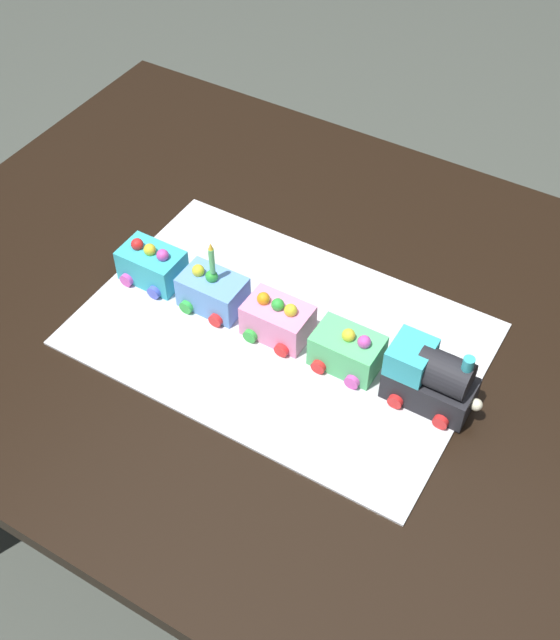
# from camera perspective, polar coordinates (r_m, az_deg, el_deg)

# --- Properties ---
(ground_plane) EXTENTS (8.00, 8.00, 0.00)m
(ground_plane) POSITION_cam_1_polar(r_m,az_deg,el_deg) (1.87, 1.26, -15.51)
(ground_plane) COLOR #474C44
(dining_table) EXTENTS (1.40, 1.00, 0.74)m
(dining_table) POSITION_cam_1_polar(r_m,az_deg,el_deg) (1.34, 1.70, -3.12)
(dining_table) COLOR black
(dining_table) RESTS_ON ground
(cake_board) EXTENTS (0.60, 0.40, 0.00)m
(cake_board) POSITION_cam_1_polar(r_m,az_deg,el_deg) (1.24, -0.00, -1.00)
(cake_board) COLOR silver
(cake_board) RESTS_ON dining_table
(cake_locomotive) EXTENTS (0.14, 0.08, 0.12)m
(cake_locomotive) POSITION_cam_1_polar(r_m,az_deg,el_deg) (1.14, 10.60, -4.05)
(cake_locomotive) COLOR #232328
(cake_locomotive) RESTS_ON cake_board
(cake_car_gondola_mint_green) EXTENTS (0.10, 0.08, 0.07)m
(cake_car_gondola_mint_green) POSITION_cam_1_polar(r_m,az_deg,el_deg) (1.18, 4.80, -2.16)
(cake_car_gondola_mint_green) COLOR #59CC7A
(cake_car_gondola_mint_green) RESTS_ON cake_board
(cake_car_flatbed_bubblegum) EXTENTS (0.10, 0.08, 0.07)m
(cake_car_flatbed_bubblegum) POSITION_cam_1_polar(r_m,az_deg,el_deg) (1.22, -0.16, 0.02)
(cake_car_flatbed_bubblegum) COLOR pink
(cake_car_flatbed_bubblegum) RESTS_ON cake_board
(cake_car_tanker_sky_blue) EXTENTS (0.10, 0.08, 0.07)m
(cake_car_tanker_sky_blue) POSITION_cam_1_polar(r_m,az_deg,el_deg) (1.26, -4.79, 2.03)
(cake_car_tanker_sky_blue) COLOR #669EEA
(cake_car_tanker_sky_blue) RESTS_ON cake_board
(cake_car_hopper_turquoise) EXTENTS (0.10, 0.08, 0.07)m
(cake_car_hopper_turquoise) POSITION_cam_1_polar(r_m,az_deg,el_deg) (1.32, -9.04, 3.89)
(cake_car_hopper_turquoise) COLOR #38B7C6
(cake_car_hopper_turquoise) RESTS_ON cake_board
(birthday_candle) EXTENTS (0.01, 0.01, 0.06)m
(birthday_candle) POSITION_cam_1_polar(r_m,az_deg,el_deg) (1.21, -4.86, 4.36)
(birthday_candle) COLOR #66D872
(birthday_candle) RESTS_ON cake_car_tanker_sky_blue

